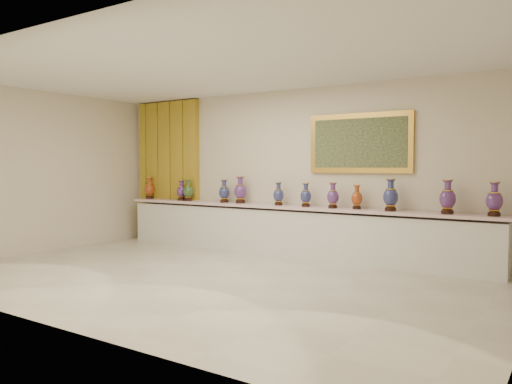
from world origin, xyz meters
TOP-DOWN VIEW (x-y plane):
  - ground at (0.00, 0.00)m, footprint 8.00×8.00m
  - room at (-2.34, 2.44)m, footprint 8.00×8.00m
  - counter at (0.00, 2.27)m, footprint 7.28×0.48m
  - vase_0 at (-3.45, 2.28)m, footprint 0.27×0.27m
  - vase_1 at (-2.51, 2.26)m, footprint 0.24×0.24m
  - vase_2 at (-2.29, 2.22)m, footprint 0.22×0.22m
  - vase_3 at (-1.41, 2.27)m, footprint 0.26×0.26m
  - vase_4 at (-1.04, 2.28)m, footprint 0.29×0.29m
  - vase_5 at (-0.18, 2.26)m, footprint 0.24×0.24m
  - vase_6 at (0.38, 2.25)m, footprint 0.23×0.23m
  - vase_7 at (0.91, 2.21)m, footprint 0.23×0.23m
  - vase_8 at (1.31, 2.28)m, footprint 0.23×0.23m
  - vase_9 at (1.90, 2.23)m, footprint 0.30×0.30m
  - vase_10 at (2.75, 2.23)m, footprint 0.31×0.31m
  - vase_11 at (3.39, 2.24)m, footprint 0.27×0.27m

SIDE VIEW (x-z plane):
  - ground at x=0.00m, z-range 0.00..0.00m
  - counter at x=0.00m, z-range -0.01..0.89m
  - vase_8 at x=1.31m, z-range 0.88..1.28m
  - vase_6 at x=0.38m, z-range 0.88..1.29m
  - vase_5 at x=-0.18m, z-range 0.88..1.30m
  - vase_1 at x=-2.51m, z-range 0.88..1.30m
  - vase_7 at x=0.91m, z-range 0.88..1.31m
  - vase_2 at x=-2.29m, z-range 0.88..1.32m
  - vase_3 at x=-1.41m, z-range 0.88..1.32m
  - vase_0 at x=-3.45m, z-range 0.88..1.34m
  - vase_11 at x=3.39m, z-range 0.87..1.37m
  - vase_10 at x=2.75m, z-range 0.87..1.38m
  - vase_4 at x=-1.04m, z-range 0.87..1.39m
  - vase_9 at x=1.90m, z-range 0.87..1.39m
  - room at x=-2.34m, z-range -2.42..5.58m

